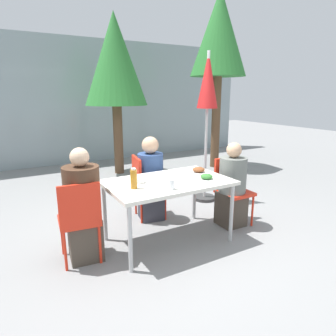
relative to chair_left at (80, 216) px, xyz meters
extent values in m
plane|color=gray|center=(1.01, -0.03, -0.52)|extent=(24.00, 24.00, 0.00)
cube|color=#89999E|center=(1.01, 4.76, 0.98)|extent=(10.00, 0.20, 3.00)
cube|color=silver|center=(1.01, -0.03, 0.21)|extent=(1.40, 0.88, 0.04)
cylinder|color=#B7B7B7|center=(0.37, -0.41, -0.17)|extent=(0.04, 0.04, 0.70)
cylinder|color=#B7B7B7|center=(1.65, -0.41, -0.17)|extent=(0.04, 0.04, 0.70)
cylinder|color=#B7B7B7|center=(0.37, 0.35, -0.17)|extent=(0.04, 0.04, 0.70)
cylinder|color=#B7B7B7|center=(1.65, 0.35, -0.17)|extent=(0.04, 0.04, 0.70)
cube|color=red|center=(0.01, 0.08, -0.08)|extent=(0.44, 0.44, 0.04)
cube|color=red|center=(-0.01, -0.10, 0.15)|extent=(0.40, 0.08, 0.42)
cylinder|color=red|center=(-0.14, 0.27, -0.31)|extent=(0.03, 0.03, 0.42)
cylinder|color=red|center=(0.20, 0.23, -0.31)|extent=(0.03, 0.03, 0.42)
cylinder|color=red|center=(-0.18, -0.07, -0.31)|extent=(0.03, 0.03, 0.42)
cylinder|color=red|center=(0.16, -0.11, -0.31)|extent=(0.03, 0.03, 0.42)
cube|color=#473D33|center=(0.06, 0.07, -0.29)|extent=(0.36, 0.36, 0.46)
cylinder|color=#472D1E|center=(0.06, 0.07, 0.21)|extent=(0.37, 0.37, 0.55)
sphere|color=beige|center=(0.06, 0.07, 0.58)|extent=(0.19, 0.19, 0.19)
cube|color=red|center=(2.01, -0.06, -0.08)|extent=(0.41, 0.41, 0.04)
cube|color=red|center=(2.01, 0.12, 0.15)|extent=(0.40, 0.05, 0.42)
cylinder|color=red|center=(2.17, -0.23, -0.31)|extent=(0.03, 0.03, 0.42)
cylinder|color=red|center=(1.83, -0.22, -0.31)|extent=(0.03, 0.03, 0.42)
cylinder|color=red|center=(2.18, 0.11, -0.31)|extent=(0.03, 0.03, 0.42)
cylinder|color=red|center=(1.84, 0.12, -0.31)|extent=(0.03, 0.03, 0.42)
cube|color=#473D33|center=(1.96, -0.06, -0.29)|extent=(0.33, 0.33, 0.46)
cylinder|color=slate|center=(1.96, -0.06, 0.17)|extent=(0.35, 0.35, 0.46)
sphere|color=tan|center=(1.96, -0.06, 0.50)|extent=(0.19, 0.19, 0.19)
cube|color=red|center=(1.14, 0.71, -0.08)|extent=(0.46, 0.46, 0.04)
cube|color=red|center=(0.96, 0.74, 0.15)|extent=(0.11, 0.40, 0.42)
cylinder|color=red|center=(1.34, 0.85, -0.31)|extent=(0.03, 0.03, 0.42)
cylinder|color=red|center=(1.28, 0.51, -0.31)|extent=(0.03, 0.03, 0.42)
cylinder|color=red|center=(1.00, 0.91, -0.31)|extent=(0.03, 0.03, 0.42)
cylinder|color=red|center=(0.94, 0.57, -0.31)|extent=(0.03, 0.03, 0.42)
cube|color=#383842|center=(1.13, 0.66, -0.29)|extent=(0.36, 0.36, 0.46)
cylinder|color=navy|center=(1.13, 0.66, 0.18)|extent=(0.34, 0.34, 0.47)
sphere|color=tan|center=(1.13, 0.66, 0.52)|extent=(0.23, 0.23, 0.23)
cylinder|color=#333333|center=(2.24, 0.91, -0.49)|extent=(0.36, 0.36, 0.05)
cylinder|color=#BCBCBC|center=(2.24, 0.91, 0.64)|extent=(0.04, 0.04, 2.32)
cone|color=red|center=(2.24, 0.91, 1.39)|extent=(0.32, 0.32, 0.84)
cylinder|color=white|center=(1.41, -0.22, 0.23)|extent=(0.25, 0.25, 0.01)
ellipsoid|color=#33702D|center=(1.41, -0.22, 0.27)|extent=(0.14, 0.14, 0.06)
cylinder|color=white|center=(1.51, 0.07, 0.23)|extent=(0.28, 0.28, 0.01)
ellipsoid|color=brown|center=(1.51, 0.07, 0.27)|extent=(0.15, 0.15, 0.06)
cylinder|color=#B7751E|center=(0.56, -0.09, 0.33)|extent=(0.07, 0.07, 0.20)
cylinder|color=white|center=(0.56, -0.09, 0.44)|extent=(0.05, 0.05, 0.02)
cylinder|color=white|center=(0.89, -0.31, 0.28)|extent=(0.07, 0.07, 0.10)
cylinder|color=white|center=(0.69, 0.08, 0.25)|extent=(0.15, 0.15, 0.06)
cylinder|color=brown|center=(1.64, 3.22, 0.21)|extent=(0.20, 0.20, 1.47)
cone|color=#2D7A33|center=(1.64, 3.22, 1.86)|extent=(1.28, 1.28, 1.82)
cylinder|color=brown|center=(3.82, 2.64, 0.52)|extent=(0.20, 0.20, 2.07)
cone|color=#2D7A33|center=(3.82, 2.64, 2.46)|extent=(1.24, 1.24, 1.81)
camera|label=1|loc=(-0.62, -2.86, 1.20)|focal=32.00mm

